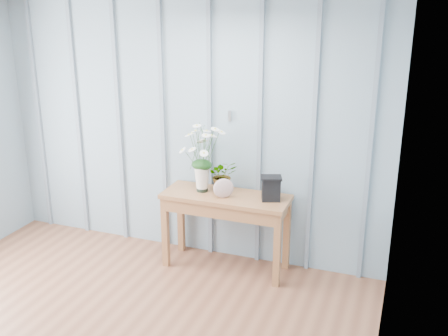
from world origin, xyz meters
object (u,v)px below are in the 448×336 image
at_px(carved_box, 271,188).
at_px(daisy_vase, 202,148).
at_px(felt_disc_vessel, 224,188).
at_px(sideboard, 226,206).

bearing_deg(carved_box, daisy_vase, -179.87).
relative_size(daisy_vase, carved_box, 3.00).
distance_m(daisy_vase, carved_box, 0.74).
xyz_separation_m(felt_disc_vessel, carved_box, (0.42, 0.10, 0.02)).
bearing_deg(sideboard, carved_box, 2.37).
relative_size(felt_disc_vessel, carved_box, 0.83).
bearing_deg(sideboard, felt_disc_vessel, -85.24).
xyz_separation_m(sideboard, felt_disc_vessel, (0.01, -0.08, 0.21)).
distance_m(sideboard, felt_disc_vessel, 0.22).
bearing_deg(sideboard, daisy_vase, 176.22).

